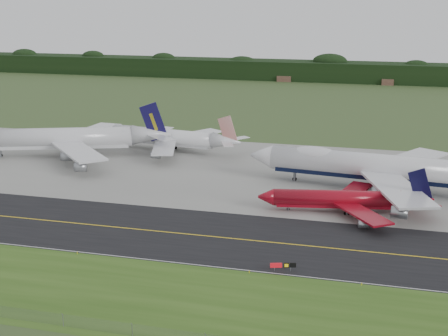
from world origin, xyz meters
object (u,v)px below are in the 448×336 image
jet_red_737 (346,199)px  jet_navy_gold (69,139)px  taxiway_sign (283,265)px  jet_ba_747 (378,167)px  jet_star_tail (170,138)px

jet_red_737 → jet_navy_gold: (-93.96, 34.34, 2.65)m
jet_navy_gold → taxiway_sign: jet_navy_gold is taller
jet_ba_747 → taxiway_sign: (-16.37, -59.43, -5.31)m
jet_ba_747 → taxiway_sign: size_ratio=15.48×
jet_ba_747 → jet_navy_gold: size_ratio=1.13×
jet_ba_747 → jet_red_737: jet_ba_747 is taller
jet_red_737 → jet_ba_747: bearing=71.4°
jet_red_737 → taxiway_sign: size_ratio=8.78×
jet_ba_747 → taxiway_sign: 61.87m
jet_navy_gold → taxiway_sign: size_ratio=13.72×
jet_ba_747 → jet_red_737: bearing=-108.6°
taxiway_sign → jet_star_tail: bearing=121.8°
jet_ba_747 → jet_star_tail: bearing=158.1°
jet_ba_747 → jet_red_737: size_ratio=1.76×
jet_ba_747 → jet_navy_gold: jet_ba_747 is taller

